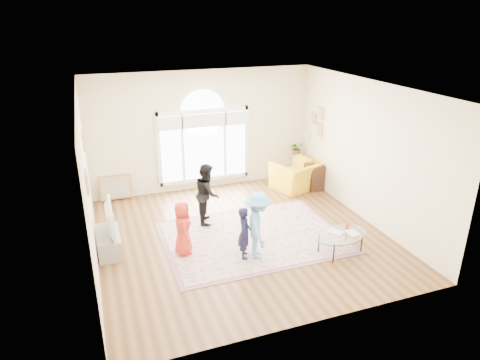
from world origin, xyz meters
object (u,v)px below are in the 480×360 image
object	(u,v)px
tv_console	(109,242)
coffee_table	(341,235)
area_rug	(253,237)
television	(106,219)
armchair	(296,176)

from	to	relation	value
tv_console	coffee_table	bearing A→B (deg)	-20.23
tv_console	coffee_table	distance (m)	4.68
area_rug	television	size ratio (longest dim) A/B	3.35
tv_console	coffee_table	world-z (taller)	coffee_table
television	armchair	bearing A→B (deg)	18.61
area_rug	television	xyz separation A→B (m)	(-2.95, 0.44, 0.72)
tv_console	armchair	xyz separation A→B (m)	(5.07, 1.71, 0.18)
television	coffee_table	bearing A→B (deg)	-20.27
area_rug	tv_console	world-z (taller)	tv_console
coffee_table	armchair	bearing A→B (deg)	66.58
television	tv_console	bearing A→B (deg)	180.00
television	armchair	distance (m)	5.36
armchair	area_rug	bearing A→B (deg)	25.90
coffee_table	armchair	xyz separation A→B (m)	(0.69, 3.32, -0.02)
area_rug	television	world-z (taller)	television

